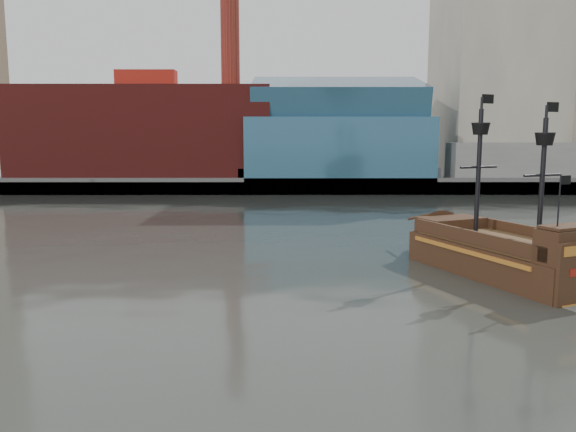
{
  "coord_description": "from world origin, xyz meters",
  "views": [
    {
      "loc": [
        1.57,
        -24.66,
        9.15
      ],
      "look_at": [
        1.68,
        11.14,
        4.0
      ],
      "focal_mm": 35.0,
      "sensor_mm": 36.0,
      "label": 1
    }
  ],
  "objects": [
    {
      "name": "pirate_ship",
      "position": [
        15.95,
        11.26,
        1.15
      ],
      "size": [
        11.29,
        17.58,
        12.7
      ],
      "rotation": [
        0.0,
        0.0,
        0.4
      ],
      "color": "black",
      "rests_on": "ground"
    },
    {
      "name": "promenade_far",
      "position": [
        0.0,
        92.0,
        1.0
      ],
      "size": [
        220.0,
        60.0,
        2.0
      ],
      "primitive_type": "cube",
      "color": "slate",
      "rests_on": "ground"
    },
    {
      "name": "ground",
      "position": [
        0.0,
        0.0,
        0.0
      ],
      "size": [
        400.0,
        400.0,
        0.0
      ],
      "primitive_type": "plane",
      "color": "#252722",
      "rests_on": "ground"
    },
    {
      "name": "skyline",
      "position": [
        5.21,
        84.56,
        24.55
      ],
      "size": [
        149.0,
        45.0,
        62.0
      ],
      "color": "brown",
      "rests_on": "promenade_far"
    },
    {
      "name": "seawall",
      "position": [
        0.0,
        62.5,
        1.3
      ],
      "size": [
        220.0,
        1.0,
        2.6
      ],
      "primitive_type": "cube",
      "color": "#4C4C49",
      "rests_on": "ground"
    }
  ]
}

